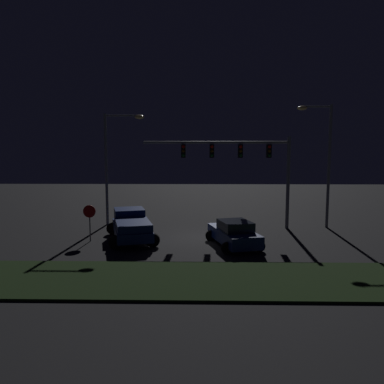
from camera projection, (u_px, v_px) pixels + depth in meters
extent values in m
plane|color=black|center=(199.00, 237.00, 22.70)|extent=(80.00, 80.00, 0.00)
cube|color=black|center=(199.00, 279.00, 14.95)|extent=(26.31, 4.57, 0.10)
cube|color=navy|center=(131.00, 229.00, 21.85)|extent=(3.43, 5.74, 0.55)
cube|color=navy|center=(129.00, 215.00, 22.92)|extent=(2.30, 2.34, 0.85)
cube|color=black|center=(129.00, 213.00, 22.90)|extent=(2.12, 1.95, 0.51)
cube|color=navy|center=(133.00, 225.00, 20.76)|extent=(2.69, 3.44, 0.45)
cylinder|color=black|center=(113.00, 228.00, 23.48)|extent=(0.80, 0.22, 0.80)
cylinder|color=black|center=(144.00, 227.00, 24.01)|extent=(0.80, 0.22, 0.80)
cylinder|color=black|center=(116.00, 242.00, 19.75)|extent=(0.80, 0.22, 0.80)
cylinder|color=black|center=(153.00, 240.00, 20.28)|extent=(0.80, 0.22, 0.80)
cube|color=navy|center=(234.00, 235.00, 20.53)|extent=(2.90, 4.72, 0.70)
cube|color=black|center=(235.00, 226.00, 20.22)|extent=(2.07, 2.35, 0.55)
cylinder|color=black|center=(211.00, 236.00, 21.77)|extent=(0.64, 0.22, 0.64)
cylinder|color=black|center=(239.00, 234.00, 22.22)|extent=(0.64, 0.22, 0.64)
cylinder|color=black|center=(227.00, 248.00, 18.89)|extent=(0.64, 0.22, 0.64)
cylinder|color=black|center=(259.00, 246.00, 19.34)|extent=(0.64, 0.22, 0.64)
cylinder|color=slate|center=(288.00, 183.00, 25.14)|extent=(0.24, 0.24, 6.50)
cylinder|color=slate|center=(216.00, 142.00, 24.94)|extent=(10.20, 0.18, 0.18)
cube|color=black|center=(269.00, 151.00, 24.93)|extent=(0.32, 0.44, 0.95)
sphere|color=red|center=(270.00, 147.00, 24.67)|extent=(0.22, 0.22, 0.22)
sphere|color=#59380A|center=(270.00, 151.00, 24.70)|extent=(0.22, 0.22, 0.22)
sphere|color=#0C4719|center=(269.00, 155.00, 24.73)|extent=(0.22, 0.22, 0.22)
cube|color=black|center=(240.00, 151.00, 24.97)|extent=(0.32, 0.44, 0.95)
sphere|color=red|center=(241.00, 147.00, 24.71)|extent=(0.22, 0.22, 0.22)
sphere|color=#59380A|center=(241.00, 151.00, 24.74)|extent=(0.22, 0.22, 0.22)
sphere|color=#0C4719|center=(241.00, 155.00, 24.77)|extent=(0.22, 0.22, 0.22)
cube|color=black|center=(212.00, 151.00, 25.01)|extent=(0.32, 0.44, 0.95)
sphere|color=red|center=(212.00, 147.00, 24.75)|extent=(0.22, 0.22, 0.22)
sphere|color=#59380A|center=(212.00, 151.00, 24.78)|extent=(0.22, 0.22, 0.22)
sphere|color=#0C4719|center=(212.00, 155.00, 24.81)|extent=(0.22, 0.22, 0.22)
cube|color=black|center=(183.00, 151.00, 25.05)|extent=(0.32, 0.44, 0.95)
sphere|color=red|center=(183.00, 147.00, 24.78)|extent=(0.22, 0.22, 0.22)
sphere|color=#59380A|center=(183.00, 151.00, 24.82)|extent=(0.22, 0.22, 0.22)
sphere|color=#0C4719|center=(183.00, 155.00, 24.85)|extent=(0.22, 0.22, 0.22)
cylinder|color=slate|center=(106.00, 170.00, 26.44)|extent=(0.20, 0.20, 8.23)
cylinder|color=slate|center=(122.00, 116.00, 25.99)|extent=(2.53, 0.12, 0.12)
ellipsoid|color=#F9CC72|center=(139.00, 117.00, 25.98)|extent=(0.70, 0.44, 0.30)
cylinder|color=slate|center=(329.00, 167.00, 25.30)|extent=(0.20, 0.20, 8.74)
cylinder|color=slate|center=(317.00, 107.00, 24.87)|extent=(2.04, 0.12, 0.12)
ellipsoid|color=#F9CC72|center=(302.00, 108.00, 24.90)|extent=(0.70, 0.44, 0.30)
cylinder|color=slate|center=(90.00, 224.00, 21.53)|extent=(0.07, 0.07, 2.20)
cylinder|color=#B20C0F|center=(89.00, 211.00, 21.42)|extent=(0.76, 0.03, 0.76)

